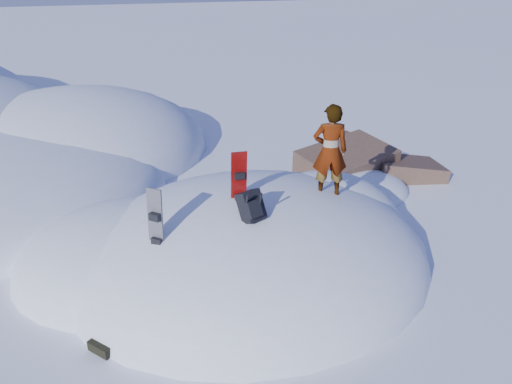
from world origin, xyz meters
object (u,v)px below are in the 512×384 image
object	(u,v)px
snowboard_dark	(156,231)
backpack	(251,206)
snowboard_red	(239,189)
person	(330,151)

from	to	relation	value
snowboard_dark	backpack	distance (m)	1.60
snowboard_dark	backpack	xyz separation A→B (m)	(1.58, -0.06, 0.25)
snowboard_red	snowboard_dark	size ratio (longest dim) A/B	1.00
snowboard_red	person	distance (m)	1.83
snowboard_dark	person	bearing A→B (deg)	54.49
snowboard_dark	person	distance (m)	3.46
snowboard_red	person	xyz separation A→B (m)	(1.76, 0.10, 0.49)
snowboard_dark	person	world-z (taller)	person
snowboard_dark	backpack	bearing A→B (deg)	39.68
snowboard_dark	person	xyz separation A→B (m)	(3.30, 0.74, 0.75)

